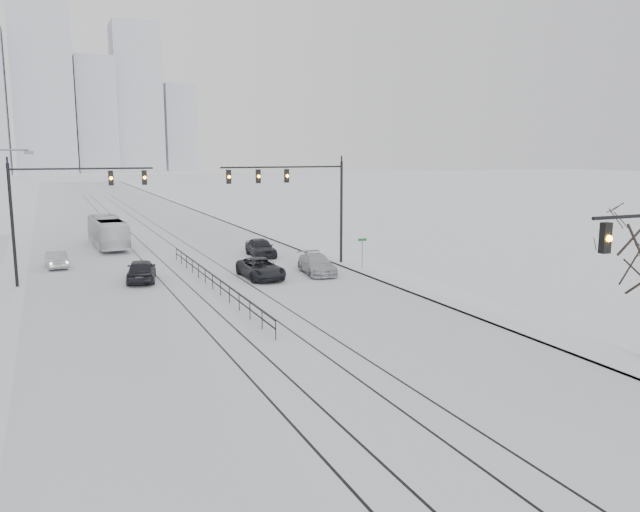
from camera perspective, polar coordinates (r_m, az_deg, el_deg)
The scene contains 15 objects.
road at distance 69.64m, azimuth -15.76°, elevation 1.96°, with size 22.00×260.00×0.02m, color silver.
sidewalk_east at distance 72.68m, azimuth -5.17°, elevation 2.63°, with size 5.00×260.00×0.16m, color white.
curb at distance 71.95m, azimuth -7.02°, elevation 2.51°, with size 0.10×260.00×0.12m, color gray.
tram_rails at distance 50.11m, azimuth -12.55°, elevation -0.71°, with size 5.30×180.00×0.01m.
skyline at distance 283.31m, azimuth -21.26°, elevation 13.27°, with size 96.00×48.00×72.00m.
traffic_mast_ne at distance 46.94m, azimuth -1.73°, elevation 5.90°, with size 9.60×0.37×8.00m.
traffic_mast_nw at distance 44.58m, azimuth -22.62°, elevation 4.76°, with size 9.10×0.37×8.00m.
median_fence at distance 40.41m, azimuth -9.80°, elevation -2.30°, with size 0.06×24.00×1.00m.
street_sign at distance 46.20m, azimuth 3.89°, elevation 0.64°, with size 0.70×0.06×2.40m.
sedan_sb_inner at distance 43.82m, azimuth -16.02°, elevation -1.28°, with size 1.85×4.59×1.56m, color black.
sedan_sb_outer at distance 51.28m, azimuth -22.98°, elevation -0.29°, with size 1.38×3.97×1.31m, color #999DA0.
sedan_nb_front at distance 43.42m, azimuth -5.44°, elevation -1.16°, with size 2.32×5.04×1.40m, color black.
sedan_nb_right at distance 44.82m, azimuth -0.30°, elevation -0.78°, with size 1.97×4.84×1.40m, color #ACADB4.
sedan_nb_far at distance 52.60m, azimuth -5.44°, elevation 0.78°, with size 1.81×4.50×1.53m, color black.
box_truck at distance 60.44m, azimuth -18.83°, elevation 2.06°, with size 2.38×10.18×2.84m, color silver.
Camera 1 is at (-9.34, -8.47, 8.66)m, focal length 35.00 mm.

